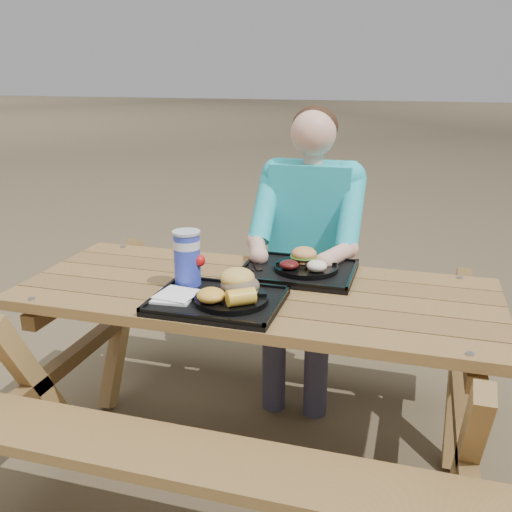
# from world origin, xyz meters

# --- Properties ---
(ground) EXTENTS (60.00, 60.00, 0.00)m
(ground) POSITION_xyz_m (0.00, 0.00, 0.00)
(ground) COLOR #999999
(ground) RESTS_ON ground
(picnic_table) EXTENTS (1.80, 1.49, 0.75)m
(picnic_table) POSITION_xyz_m (0.00, 0.00, 0.38)
(picnic_table) COLOR #999999
(picnic_table) RESTS_ON ground
(tray_near) EXTENTS (0.45, 0.35, 0.02)m
(tray_near) POSITION_xyz_m (-0.09, -0.19, 0.76)
(tray_near) COLOR black
(tray_near) RESTS_ON picnic_table
(tray_far) EXTENTS (0.45, 0.35, 0.02)m
(tray_far) POSITION_xyz_m (0.12, 0.20, 0.76)
(tray_far) COLOR black
(tray_far) RESTS_ON picnic_table
(plate_near) EXTENTS (0.26, 0.26, 0.02)m
(plate_near) POSITION_xyz_m (-0.03, -0.20, 0.78)
(plate_near) COLOR black
(plate_near) RESTS_ON tray_near
(plate_far) EXTENTS (0.26, 0.26, 0.02)m
(plate_far) POSITION_xyz_m (0.15, 0.21, 0.78)
(plate_far) COLOR black
(plate_far) RESTS_ON tray_far
(napkin_stack) EXTENTS (0.15, 0.15, 0.02)m
(napkin_stack) POSITION_xyz_m (-0.24, -0.22, 0.78)
(napkin_stack) COLOR white
(napkin_stack) RESTS_ON tray_near
(soda_cup) EXTENTS (0.10, 0.10, 0.20)m
(soda_cup) POSITION_xyz_m (-0.24, -0.08, 0.87)
(soda_cup) COLOR #182AB7
(soda_cup) RESTS_ON tray_near
(condiment_bbq) EXTENTS (0.04, 0.04, 0.03)m
(condiment_bbq) POSITION_xyz_m (-0.08, -0.08, 0.78)
(condiment_bbq) COLOR #320605
(condiment_bbq) RESTS_ON tray_near
(condiment_mustard) EXTENTS (0.05, 0.05, 0.03)m
(condiment_mustard) POSITION_xyz_m (-0.03, -0.05, 0.78)
(condiment_mustard) COLOR yellow
(condiment_mustard) RESTS_ON tray_near
(sandwich) EXTENTS (0.13, 0.13, 0.13)m
(sandwich) POSITION_xyz_m (-0.01, -0.15, 0.86)
(sandwich) COLOR #EBBB53
(sandwich) RESTS_ON plate_near
(mac_cheese) EXTENTS (0.10, 0.10, 0.05)m
(mac_cheese) POSITION_xyz_m (-0.08, -0.26, 0.81)
(mac_cheese) COLOR yellow
(mac_cheese) RESTS_ON plate_near
(corn_cob) EXTENTS (0.13, 0.13, 0.06)m
(corn_cob) POSITION_xyz_m (0.02, -0.26, 0.82)
(corn_cob) COLOR yellow
(corn_cob) RESTS_ON plate_near
(cutlery_far) EXTENTS (0.09, 0.14, 0.01)m
(cutlery_far) POSITION_xyz_m (-0.06, 0.20, 0.77)
(cutlery_far) COLOR black
(cutlery_far) RESTS_ON tray_far
(burger) EXTENTS (0.11, 0.11, 0.09)m
(burger) POSITION_xyz_m (0.13, 0.25, 0.84)
(burger) COLOR #E89851
(burger) RESTS_ON plate_far
(baked_beans) EXTENTS (0.08, 0.08, 0.04)m
(baked_beans) POSITION_xyz_m (0.09, 0.14, 0.81)
(baked_beans) COLOR #531110
(baked_beans) RESTS_ON plate_far
(potato_salad) EXTENTS (0.08, 0.08, 0.04)m
(potato_salad) POSITION_xyz_m (0.21, 0.15, 0.81)
(potato_salad) COLOR white
(potato_salad) RESTS_ON plate_far
(diner) EXTENTS (0.48, 0.84, 1.28)m
(diner) POSITION_xyz_m (0.08, 0.67, 0.64)
(diner) COLOR #1D93CB
(diner) RESTS_ON ground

